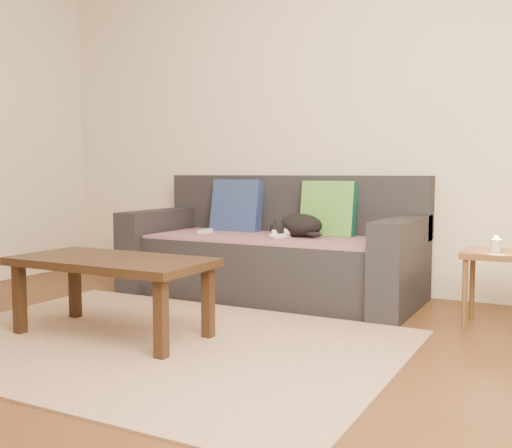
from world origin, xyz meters
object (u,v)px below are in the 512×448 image
wii_remote_a (205,231)px  coffee_table (112,268)px  cat (299,226)px  wii_remote_b (282,235)px  sofa (274,253)px  side_table (495,265)px

wii_remote_a → coffee_table: 1.32m
wii_remote_a → coffee_table: wii_remote_a is taller
wii_remote_a → cat: bearing=-80.6°
wii_remote_b → coffee_table: wii_remote_b is taller
cat → sofa: bearing=165.2°
wii_remote_b → cat: bearing=-21.7°
sofa → wii_remote_b: size_ratio=14.00×
sofa → side_table: bearing=-8.5°
sofa → coffee_table: size_ratio=1.93×
wii_remote_a → wii_remote_b: same height
coffee_table → wii_remote_a: bearing=100.3°
sofa → wii_remote_a: sofa is taller
wii_remote_a → side_table: (2.04, -0.10, -0.09)m
cat → wii_remote_a: bearing=-177.0°
side_table → coffee_table: size_ratio=0.41×
sofa → cat: sofa is taller
cat → coffee_table: size_ratio=0.35×
coffee_table → wii_remote_b: bearing=72.7°
wii_remote_a → wii_remote_b: 0.64m
cat → wii_remote_b: 0.14m
wii_remote_a → coffee_table: (0.24, -1.29, -0.07)m
wii_remote_b → side_table: bearing=-72.8°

